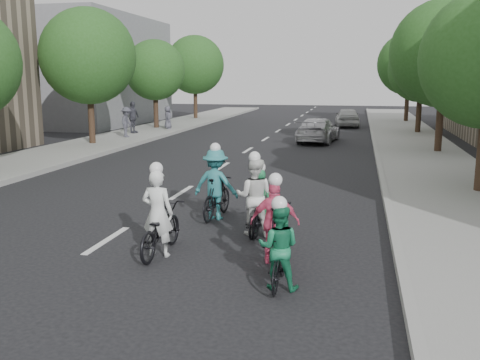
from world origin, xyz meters
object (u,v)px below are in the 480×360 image
(follow_car_lead, at_px, (318,130))
(spectator_0, at_px, (127,122))
(follow_car_trail, at_px, (347,117))
(cyclist_2, at_px, (255,204))
(cyclist_5, at_px, (260,207))
(cyclist_0, at_px, (159,225))
(cyclist_1, at_px, (216,189))
(spectator_2, at_px, (168,117))
(spectator_1, at_px, (133,117))
(cyclist_3, at_px, (279,253))
(cyclist_4, at_px, (275,228))

(follow_car_lead, xyz_separation_m, spectator_0, (-10.70, -1.13, 0.34))
(spectator_0, bearing_deg, follow_car_trail, -51.12)
(cyclist_2, height_order, cyclist_5, cyclist_2)
(cyclist_0, distance_m, cyclist_2, 2.39)
(cyclist_0, bearing_deg, cyclist_1, -95.74)
(cyclist_0, distance_m, follow_car_lead, 19.82)
(spectator_2, bearing_deg, cyclist_0, 178.19)
(spectator_0, relative_size, spectator_1, 0.88)
(cyclist_3, xyz_separation_m, follow_car_lead, (-0.94, 20.92, 0.07))
(follow_car_lead, bearing_deg, cyclist_4, 98.51)
(cyclist_0, height_order, cyclist_1, cyclist_1)
(cyclist_1, xyz_separation_m, spectator_2, (-8.92, 20.98, 0.16))
(cyclist_2, xyz_separation_m, spectator_1, (-11.21, 18.95, 0.43))
(spectator_0, relative_size, spectator_2, 1.13)
(follow_car_lead, bearing_deg, spectator_2, -15.64)
(cyclist_1, distance_m, cyclist_3, 4.62)
(cyclist_2, bearing_deg, follow_car_trail, -94.16)
(cyclist_5, bearing_deg, follow_car_trail, -93.86)
(cyclist_2, distance_m, cyclist_4, 1.89)
(cyclist_5, bearing_deg, spectator_0, -58.43)
(cyclist_4, bearing_deg, spectator_1, -65.03)
(follow_car_trail, bearing_deg, cyclist_5, 83.24)
(cyclist_1, height_order, cyclist_3, cyclist_1)
(cyclist_0, xyz_separation_m, cyclist_5, (1.66, 1.94, -0.00))
(follow_car_trail, relative_size, spectator_1, 2.09)
(cyclist_2, height_order, follow_car_trail, cyclist_2)
(cyclist_4, height_order, spectator_1, spectator_1)
(spectator_2, bearing_deg, cyclist_5, -176.57)
(cyclist_0, bearing_deg, cyclist_3, 156.99)
(spectator_0, bearing_deg, spectator_2, -9.66)
(spectator_0, distance_m, spectator_2, 5.29)
(cyclist_2, height_order, follow_car_lead, cyclist_2)
(cyclist_3, distance_m, cyclist_5, 3.23)
(cyclist_1, height_order, cyclist_5, cyclist_1)
(follow_car_trail, distance_m, spectator_1, 15.45)
(cyclist_2, relative_size, spectator_0, 1.11)
(cyclist_2, bearing_deg, cyclist_0, 47.96)
(cyclist_4, xyz_separation_m, spectator_0, (-11.39, 18.56, 0.34))
(follow_car_lead, bearing_deg, cyclist_2, 96.36)
(follow_car_lead, distance_m, spectator_1, 11.31)
(cyclist_3, bearing_deg, cyclist_2, -71.56)
(follow_car_lead, distance_m, spectator_2, 10.97)
(cyclist_1, relative_size, spectator_2, 1.27)
(cyclist_1, height_order, spectator_1, spectator_1)
(cyclist_0, relative_size, spectator_0, 1.13)
(cyclist_2, height_order, spectator_1, spectator_1)
(follow_car_trail, xyz_separation_m, spectator_2, (-11.49, -5.82, 0.21))
(follow_car_lead, height_order, follow_car_trail, follow_car_trail)
(cyclist_2, distance_m, cyclist_5, 0.18)
(cyclist_4, relative_size, spectator_1, 1.02)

